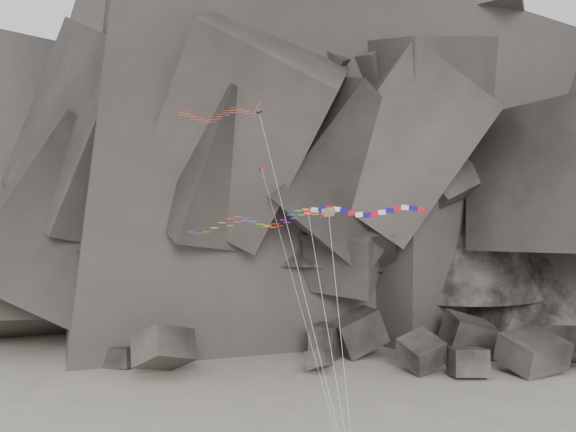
{
  "coord_description": "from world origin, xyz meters",
  "views": [
    {
      "loc": [
        -1.49,
        -47.6,
        20.01
      ],
      "look_at": [
        -1.81,
        6.0,
        21.17
      ],
      "focal_mm": 35.0,
      "sensor_mm": 36.0,
      "label": 1
    }
  ],
  "objects_px": {
    "parafoil_kite": "(255,221)",
    "pennant_kite": "(280,236)",
    "delta_kite": "(214,114)",
    "banner_kite": "(363,212)"
  },
  "relations": [
    {
      "from": "banner_kite",
      "to": "parafoil_kite",
      "type": "height_order",
      "value": "banner_kite"
    },
    {
      "from": "banner_kite",
      "to": "parafoil_kite",
      "type": "distance_m",
      "value": 9.63
    },
    {
      "from": "parafoil_kite",
      "to": "pennant_kite",
      "type": "relative_size",
      "value": 0.84
    },
    {
      "from": "delta_kite",
      "to": "parafoil_kite",
      "type": "distance_m",
      "value": 12.84
    },
    {
      "from": "delta_kite",
      "to": "pennant_kite",
      "type": "xyz_separation_m",
      "value": [
        6.37,
        -5.08,
        -11.53
      ]
    },
    {
      "from": "delta_kite",
      "to": "banner_kite",
      "type": "relative_size",
      "value": 1.5
    },
    {
      "from": "parafoil_kite",
      "to": "pennant_kite",
      "type": "distance_m",
      "value": 2.79
    },
    {
      "from": "delta_kite",
      "to": "pennant_kite",
      "type": "relative_size",
      "value": 1.28
    },
    {
      "from": "delta_kite",
      "to": "parafoil_kite",
      "type": "xyz_separation_m",
      "value": [
        4.3,
        -6.43,
        -10.25
      ]
    },
    {
      "from": "banner_kite",
      "to": "pennant_kite",
      "type": "relative_size",
      "value": 0.85
    }
  ]
}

